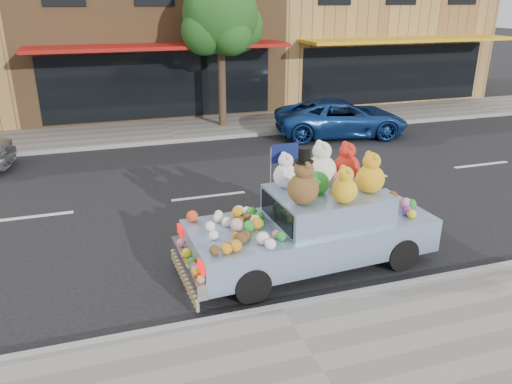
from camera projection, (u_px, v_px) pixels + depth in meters
name	position (u px, v px, depth m)	size (l,w,h in m)	color
ground	(209.00, 196.00, 12.04)	(120.00, 120.00, 0.00)	black
near_sidewalk	(323.00, 376.00, 6.26)	(60.00, 3.00, 0.12)	gray
far_sidewalk	(169.00, 130.00, 17.79)	(60.00, 3.00, 0.12)	gray
near_kerb	(281.00, 309.00, 7.59)	(60.00, 0.12, 0.13)	gray
far_kerb	(175.00, 141.00, 16.45)	(60.00, 0.12, 0.13)	gray
storefront_mid	(144.00, 18.00, 21.34)	(10.00, 9.80, 7.30)	brown
storefront_right	(353.00, 16.00, 24.18)	(10.00, 9.80, 7.30)	#AD8648
street_tree	(221.00, 22.00, 17.08)	(3.00, 2.70, 5.22)	#38281C
car_blue	(341.00, 118.00, 17.11)	(2.07, 4.50, 1.25)	navy
art_car	(313.00, 222.00, 8.76)	(4.58, 2.01, 2.30)	black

